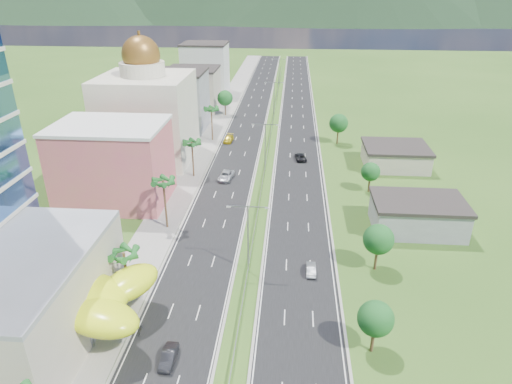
# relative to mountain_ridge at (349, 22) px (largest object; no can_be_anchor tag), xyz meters

# --- Properties ---
(ground) EXTENTS (500.00, 500.00, 0.00)m
(ground) POSITION_rel_mountain_ridge_xyz_m (-60.00, -450.00, 0.00)
(ground) COLOR #2D5119
(ground) RESTS_ON ground
(road_left) EXTENTS (11.00, 260.00, 0.04)m
(road_left) POSITION_rel_mountain_ridge_xyz_m (-67.50, -360.00, 0.02)
(road_left) COLOR black
(road_left) RESTS_ON ground
(road_right) EXTENTS (11.00, 260.00, 0.04)m
(road_right) POSITION_rel_mountain_ridge_xyz_m (-52.50, -360.00, 0.02)
(road_right) COLOR black
(road_right) RESTS_ON ground
(sidewalk_left) EXTENTS (7.00, 260.00, 0.12)m
(sidewalk_left) POSITION_rel_mountain_ridge_xyz_m (-77.00, -360.00, 0.06)
(sidewalk_left) COLOR gray
(sidewalk_left) RESTS_ON ground
(median_guardrail) EXTENTS (0.10, 216.06, 0.76)m
(median_guardrail) POSITION_rel_mountain_ridge_xyz_m (-60.00, -378.01, 0.62)
(median_guardrail) COLOR gray
(median_guardrail) RESTS_ON ground
(streetlight_median_b) EXTENTS (6.04, 0.25, 11.00)m
(streetlight_median_b) POSITION_rel_mountain_ridge_xyz_m (-60.00, -440.00, 6.75)
(streetlight_median_b) COLOR gray
(streetlight_median_b) RESTS_ON ground
(streetlight_median_c) EXTENTS (6.04, 0.25, 11.00)m
(streetlight_median_c) POSITION_rel_mountain_ridge_xyz_m (-60.00, -400.00, 6.75)
(streetlight_median_c) COLOR gray
(streetlight_median_c) RESTS_ON ground
(streetlight_median_d) EXTENTS (6.04, 0.25, 11.00)m
(streetlight_median_d) POSITION_rel_mountain_ridge_xyz_m (-60.00, -355.00, 6.75)
(streetlight_median_d) COLOR gray
(streetlight_median_d) RESTS_ON ground
(streetlight_median_e) EXTENTS (6.04, 0.25, 11.00)m
(streetlight_median_e) POSITION_rel_mountain_ridge_xyz_m (-60.00, -310.00, 6.75)
(streetlight_median_e) COLOR gray
(streetlight_median_e) RESTS_ON ground
(lime_canopy) EXTENTS (18.00, 15.00, 7.40)m
(lime_canopy) POSITION_rel_mountain_ridge_xyz_m (-80.00, -454.00, 4.99)
(lime_canopy) COLOR #D5E916
(lime_canopy) RESTS_ON ground
(pink_shophouse) EXTENTS (20.00, 15.00, 15.00)m
(pink_shophouse) POSITION_rel_mountain_ridge_xyz_m (-88.00, -418.00, 7.50)
(pink_shophouse) COLOR #D4576E
(pink_shophouse) RESTS_ON ground
(domed_building) EXTENTS (20.00, 20.00, 28.70)m
(domed_building) POSITION_rel_mountain_ridge_xyz_m (-88.00, -395.00, 11.35)
(domed_building) COLOR beige
(domed_building) RESTS_ON ground
(midrise_grey) EXTENTS (16.00, 15.00, 16.00)m
(midrise_grey) POSITION_rel_mountain_ridge_xyz_m (-87.00, -370.00, 8.00)
(midrise_grey) COLOR gray
(midrise_grey) RESTS_ON ground
(midrise_beige) EXTENTS (16.00, 15.00, 13.00)m
(midrise_beige) POSITION_rel_mountain_ridge_xyz_m (-87.00, -348.00, 6.50)
(midrise_beige) COLOR #AFA690
(midrise_beige) RESTS_ON ground
(midrise_white) EXTENTS (16.00, 15.00, 18.00)m
(midrise_white) POSITION_rel_mountain_ridge_xyz_m (-87.00, -325.00, 9.00)
(midrise_white) COLOR silver
(midrise_white) RESTS_ON ground
(shed_near) EXTENTS (15.00, 10.00, 5.00)m
(shed_near) POSITION_rel_mountain_ridge_xyz_m (-32.00, -425.00, 2.50)
(shed_near) COLOR gray
(shed_near) RESTS_ON ground
(shed_far) EXTENTS (14.00, 12.00, 4.40)m
(shed_far) POSITION_rel_mountain_ridge_xyz_m (-30.00, -395.00, 2.20)
(shed_far) COLOR #AFA690
(shed_far) RESTS_ON ground
(palm_tree_b) EXTENTS (3.60, 3.60, 8.10)m
(palm_tree_b) POSITION_rel_mountain_ridge_xyz_m (-75.50, -448.00, 7.06)
(palm_tree_b) COLOR #47301C
(palm_tree_b) RESTS_ON ground
(palm_tree_c) EXTENTS (3.60, 3.60, 9.60)m
(palm_tree_c) POSITION_rel_mountain_ridge_xyz_m (-75.50, -428.00, 8.50)
(palm_tree_c) COLOR #47301C
(palm_tree_c) RESTS_ON ground
(palm_tree_d) EXTENTS (3.60, 3.60, 8.60)m
(palm_tree_d) POSITION_rel_mountain_ridge_xyz_m (-75.50, -405.00, 7.54)
(palm_tree_d) COLOR #47301C
(palm_tree_d) RESTS_ON ground
(palm_tree_e) EXTENTS (3.60, 3.60, 9.40)m
(palm_tree_e) POSITION_rel_mountain_ridge_xyz_m (-75.50, -380.00, 8.31)
(palm_tree_e) COLOR #47301C
(palm_tree_e) RESTS_ON ground
(leafy_tree_lfar) EXTENTS (4.90, 4.90, 8.05)m
(leafy_tree_lfar) POSITION_rel_mountain_ridge_xyz_m (-75.50, -355.00, 5.58)
(leafy_tree_lfar) COLOR #47301C
(leafy_tree_lfar) RESTS_ON ground
(leafy_tree_ra) EXTENTS (4.20, 4.20, 6.90)m
(leafy_tree_ra) POSITION_rel_mountain_ridge_xyz_m (-44.00, -455.00, 4.78)
(leafy_tree_ra) COLOR #47301C
(leafy_tree_ra) RESTS_ON ground
(leafy_tree_rb) EXTENTS (4.55, 4.55, 7.47)m
(leafy_tree_rb) POSITION_rel_mountain_ridge_xyz_m (-41.00, -438.00, 5.18)
(leafy_tree_rb) COLOR #47301C
(leafy_tree_rb) RESTS_ON ground
(leafy_tree_rc) EXTENTS (3.85, 3.85, 6.33)m
(leafy_tree_rc) POSITION_rel_mountain_ridge_xyz_m (-38.00, -410.00, 4.37)
(leafy_tree_rc) COLOR #47301C
(leafy_tree_rc) RESTS_ON ground
(leafy_tree_rd) EXTENTS (4.90, 4.90, 8.05)m
(leafy_tree_rd) POSITION_rel_mountain_ridge_xyz_m (-42.00, -380.00, 5.58)
(leafy_tree_rd) COLOR #47301C
(leafy_tree_rd) RESTS_ON ground
(mountain_ridge) EXTENTS (860.00, 140.00, 90.00)m
(mountain_ridge) POSITION_rel_mountain_ridge_xyz_m (0.00, 0.00, 0.00)
(mountain_ridge) COLOR black
(mountain_ridge) RESTS_ON ground
(car_dark_left) EXTENTS (1.50, 4.29, 1.41)m
(car_dark_left) POSITION_rel_mountain_ridge_xyz_m (-67.36, -458.57, 0.75)
(car_dark_left) COLOR black
(car_dark_left) RESTS_ON road_left
(car_silver_mid_left) EXTENTS (3.44, 6.11, 1.61)m
(car_silver_mid_left) POSITION_rel_mountain_ridge_xyz_m (-68.15, -406.07, 0.85)
(car_silver_mid_left) COLOR #A5A8AC
(car_silver_mid_left) RESTS_ON road_left
(car_yellow_far_left) EXTENTS (2.48, 5.44, 1.55)m
(car_yellow_far_left) POSITION_rel_mountain_ridge_xyz_m (-70.98, -380.83, 0.81)
(car_yellow_far_left) COLOR gold
(car_yellow_far_left) RESTS_ON road_left
(car_silver_right) EXTENTS (1.37, 3.91, 1.29)m
(car_silver_right) POSITION_rel_mountain_ridge_xyz_m (-50.64, -439.77, 0.68)
(car_silver_right) COLOR #9B9DA2
(car_silver_right) RESTS_ON road_right
(car_dark_far_right) EXTENTS (3.06, 5.48, 1.45)m
(car_dark_far_right) POSITION_rel_mountain_ridge_xyz_m (-51.80, -392.77, 0.76)
(car_dark_far_right) COLOR black
(car_dark_far_right) RESTS_ON road_right
(motorcycle) EXTENTS (0.68, 1.79, 1.12)m
(motorcycle) POSITION_rel_mountain_ridge_xyz_m (-72.04, -454.18, 0.60)
(motorcycle) COLOR black
(motorcycle) RESTS_ON road_left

